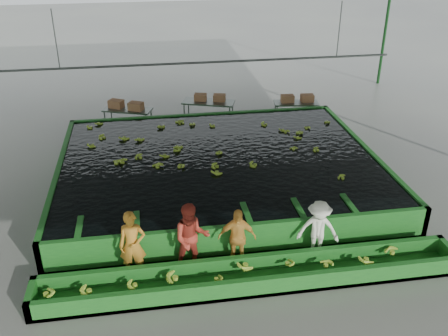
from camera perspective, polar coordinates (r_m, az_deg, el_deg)
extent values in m
plane|color=slate|center=(14.90, 0.31, -4.29)|extent=(80.00, 80.00, 0.00)
cube|color=gray|center=(13.03, 0.37, 14.87)|extent=(20.00, 22.00, 0.04)
cube|color=black|center=(15.80, -0.59, 1.14)|extent=(9.70, 7.70, 0.00)
cylinder|color=#59605B|center=(18.31, -2.33, 11.96)|extent=(0.08, 0.08, 14.00)
cylinder|color=#59605B|center=(18.18, -18.70, 13.75)|extent=(0.04, 0.04, 2.00)
cylinder|color=#59605B|center=(19.32, 13.04, 15.16)|extent=(0.04, 0.04, 2.00)
imported|color=#C17D22|center=(11.94, -10.42, -8.65)|extent=(0.65, 0.44, 1.72)
imported|color=#AD3424|center=(11.94, -3.74, -7.99)|extent=(0.88, 0.69, 1.80)
imported|color=gold|center=(12.13, 1.50, -7.97)|extent=(0.97, 0.53, 1.57)
imported|color=white|center=(12.61, 10.71, -6.96)|extent=(1.15, 0.86, 1.58)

